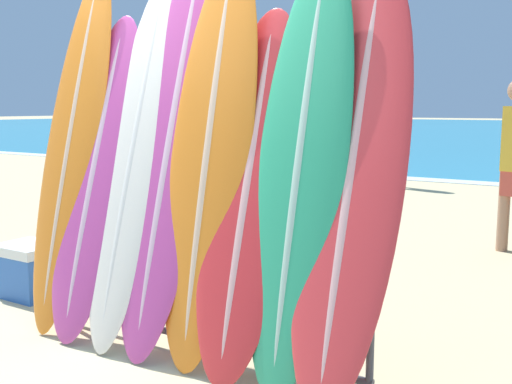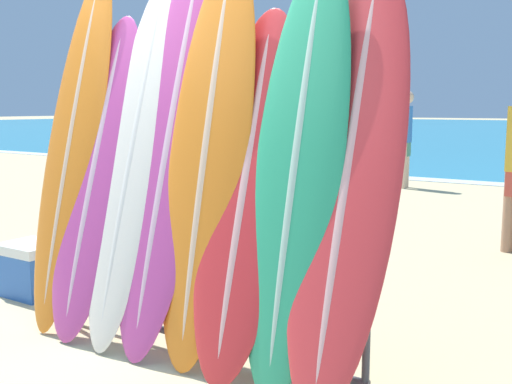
# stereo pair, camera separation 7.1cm
# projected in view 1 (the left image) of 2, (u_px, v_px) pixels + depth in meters

# --- Properties ---
(ground_plane) EXTENTS (160.00, 160.00, 0.00)m
(ground_plane) POSITION_uv_depth(u_px,v_px,m) (83.00, 372.00, 3.42)
(ground_plane) COLOR beige
(surfboard_rack) EXTENTS (2.38, 0.04, 0.89)m
(surfboard_rack) POSITION_uv_depth(u_px,v_px,m) (186.00, 279.00, 3.58)
(surfboard_rack) COLOR #47474C
(surfboard_rack) RESTS_ON ground_plane
(surfboard_slot_0) EXTENTS (0.50, 0.73, 2.47)m
(surfboard_slot_0) POSITION_uv_depth(u_px,v_px,m) (72.00, 147.00, 4.05)
(surfboard_slot_0) COLOR orange
(surfboard_slot_0) RESTS_ON ground_plane
(surfboard_slot_1) EXTENTS (0.59, 0.72, 2.12)m
(surfboard_slot_1) POSITION_uv_depth(u_px,v_px,m) (96.00, 175.00, 3.91)
(surfboard_slot_1) COLOR #B23D8E
(surfboard_slot_1) RESTS_ON ground_plane
(surfboard_slot_2) EXTENTS (0.50, 0.78, 2.37)m
(surfboard_slot_2) POSITION_uv_depth(u_px,v_px,m) (135.00, 158.00, 3.77)
(surfboard_slot_2) COLOR silver
(surfboard_slot_2) RESTS_ON ground_plane
(surfboard_slot_3) EXTENTS (0.58, 0.79, 2.53)m
(surfboard_slot_3) POSITION_uv_depth(u_px,v_px,m) (171.00, 146.00, 3.63)
(surfboard_slot_3) COLOR #B23D8E
(surfboard_slot_3) RESTS_ON ground_plane
(surfboard_slot_4) EXTENTS (0.56, 0.61, 2.41)m
(surfboard_slot_4) POSITION_uv_depth(u_px,v_px,m) (209.00, 159.00, 3.44)
(surfboard_slot_4) COLOR orange
(surfboard_slot_4) RESTS_ON ground_plane
(surfboard_slot_5) EXTENTS (0.59, 0.66, 2.07)m
(surfboard_slot_5) POSITION_uv_depth(u_px,v_px,m) (249.00, 193.00, 3.29)
(surfboard_slot_5) COLOR red
(surfboard_slot_5) RESTS_ON ground_plane
(surfboard_slot_6) EXTENTS (0.53, 0.65, 2.34)m
(surfboard_slot_6) POSITION_uv_depth(u_px,v_px,m) (300.00, 170.00, 3.13)
(surfboard_slot_6) COLOR #289E70
(surfboard_slot_6) RESTS_ON ground_plane
(surfboard_slot_7) EXTENTS (0.56, 0.76, 2.26)m
(surfboard_slot_7) POSITION_uv_depth(u_px,v_px,m) (351.00, 181.00, 3.00)
(surfboard_slot_7) COLOR red
(surfboard_slot_7) RESTS_ON ground_plane
(person_near_water) EXTENTS (0.24, 0.30, 1.79)m
(person_near_water) POSITION_uv_depth(u_px,v_px,m) (399.00, 135.00, 11.08)
(person_near_water) COLOR beige
(person_near_water) RESTS_ON ground_plane
(cooler_box) EXTENTS (0.47, 0.39, 0.42)m
(cooler_box) POSITION_uv_depth(u_px,v_px,m) (30.00, 270.00, 4.78)
(cooler_box) COLOR #2D60B7
(cooler_box) RESTS_ON ground_plane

